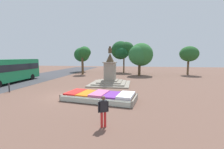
# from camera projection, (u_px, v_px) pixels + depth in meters

# --- Properties ---
(ground_plane) EXTENTS (88.93, 88.93, 0.00)m
(ground_plane) POSITION_uv_depth(u_px,v_px,m) (69.00, 96.00, 14.04)
(ground_plane) COLOR brown
(flower_planter) EXTENTS (6.46, 3.59, 0.69)m
(flower_planter) POSITION_uv_depth(u_px,v_px,m) (100.00, 97.00, 12.63)
(flower_planter) COLOR #38281C
(flower_planter) RESTS_ON ground_plane
(statue_monument) EXTENTS (5.18, 5.18, 5.05)m
(statue_monument) POSITION_uv_depth(u_px,v_px,m) (110.00, 76.00, 19.85)
(statue_monument) COLOR gray
(statue_monument) RESTS_ON ground_plane
(city_bus) EXTENTS (3.13, 10.79, 3.28)m
(city_bus) POSITION_uv_depth(u_px,v_px,m) (8.00, 70.00, 20.44)
(city_bus) COLOR #197A47
(city_bus) RESTS_ON ground_plane
(pedestrian_with_handbag) EXTENTS (0.51, 0.37, 1.67)m
(pedestrian_with_handbag) POSITION_uv_depth(u_px,v_px,m) (103.00, 109.00, 7.69)
(pedestrian_with_handbag) COLOR red
(pedestrian_with_handbag) RESTS_ON ground_plane
(kerb_bollard_north) EXTENTS (0.14, 0.14, 0.99)m
(kerb_bollard_north) POSITION_uv_depth(u_px,v_px,m) (9.00, 87.00, 15.41)
(kerb_bollard_north) COLOR #2D2D33
(kerb_bollard_north) RESTS_ON ground_plane
(park_tree_far_left) EXTENTS (3.67, 4.58, 5.91)m
(park_tree_far_left) POSITION_uv_depth(u_px,v_px,m) (82.00, 55.00, 36.87)
(park_tree_far_left) COLOR brown
(park_tree_far_left) RESTS_ON ground_plane
(park_tree_behind_statue) EXTENTS (5.31, 5.15, 7.29)m
(park_tree_behind_statue) POSITION_uv_depth(u_px,v_px,m) (122.00, 50.00, 34.75)
(park_tree_behind_statue) COLOR brown
(park_tree_behind_statue) RESTS_ON ground_plane
(park_tree_far_right) EXTENTS (4.76, 4.85, 6.34)m
(park_tree_far_right) POSITION_uv_depth(u_px,v_px,m) (140.00, 55.00, 29.26)
(park_tree_far_right) COLOR #4C3823
(park_tree_far_right) RESTS_ON ground_plane
(park_tree_street_side) EXTENTS (3.64, 3.23, 5.76)m
(park_tree_street_side) POSITION_uv_depth(u_px,v_px,m) (188.00, 54.00, 29.97)
(park_tree_street_side) COLOR brown
(park_tree_street_side) RESTS_ON ground_plane
(park_tree_mid_canopy) EXTENTS (2.67, 3.00, 5.82)m
(park_tree_mid_canopy) POSITION_uv_depth(u_px,v_px,m) (85.00, 52.00, 30.72)
(park_tree_mid_canopy) COLOR brown
(park_tree_mid_canopy) RESTS_ON ground_plane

